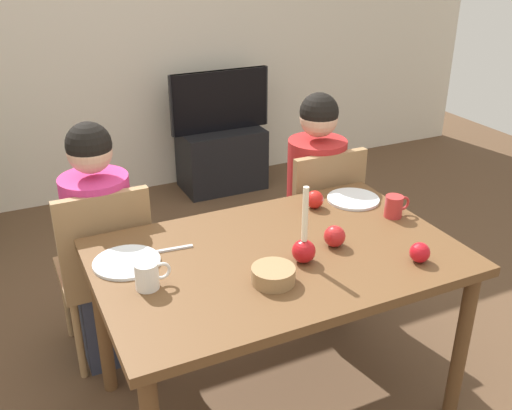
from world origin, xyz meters
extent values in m
plane|color=brown|center=(0.00, 0.00, 0.00)|extent=(7.68, 7.68, 0.00)
cube|color=beige|center=(0.00, 2.60, 1.30)|extent=(6.40, 0.10, 2.60)
cube|color=brown|center=(0.00, 0.00, 0.73)|extent=(1.40, 0.90, 0.04)
cylinder|color=brown|center=(0.64, -0.39, 0.35)|extent=(0.06, 0.06, 0.71)
cylinder|color=brown|center=(-0.64, 0.39, 0.35)|extent=(0.06, 0.06, 0.71)
cylinder|color=brown|center=(0.64, 0.39, 0.35)|extent=(0.06, 0.06, 0.71)
cube|color=#99754C|center=(-0.56, 0.69, 0.43)|extent=(0.40, 0.40, 0.04)
cube|color=#99754C|center=(-0.56, 0.51, 0.68)|extent=(0.40, 0.04, 0.45)
cylinder|color=#99754C|center=(-0.39, 0.86, 0.21)|extent=(0.04, 0.04, 0.41)
cylinder|color=#99754C|center=(-0.73, 0.86, 0.21)|extent=(0.04, 0.04, 0.41)
cylinder|color=#99754C|center=(-0.39, 0.52, 0.21)|extent=(0.04, 0.04, 0.41)
cylinder|color=#99754C|center=(-0.73, 0.52, 0.21)|extent=(0.04, 0.04, 0.41)
cube|color=#99754C|center=(0.55, 0.69, 0.43)|extent=(0.40, 0.40, 0.04)
cube|color=#99754C|center=(0.55, 0.51, 0.68)|extent=(0.40, 0.04, 0.45)
cylinder|color=#99754C|center=(0.72, 0.86, 0.21)|extent=(0.04, 0.04, 0.41)
cylinder|color=#99754C|center=(0.38, 0.86, 0.21)|extent=(0.04, 0.04, 0.41)
cylinder|color=#99754C|center=(0.72, 0.52, 0.21)|extent=(0.04, 0.04, 0.41)
cylinder|color=#99754C|center=(0.38, 0.52, 0.21)|extent=(0.04, 0.04, 0.41)
cube|color=#33384C|center=(-0.56, 0.64, 0.23)|extent=(0.28, 0.28, 0.45)
cylinder|color=#D1337A|center=(-0.56, 0.64, 0.69)|extent=(0.30, 0.30, 0.48)
sphere|color=tan|center=(-0.56, 0.64, 1.04)|extent=(0.19, 0.19, 0.19)
sphere|color=black|center=(-0.56, 0.64, 1.07)|extent=(0.19, 0.19, 0.19)
cube|color=#33384C|center=(0.55, 0.64, 0.23)|extent=(0.28, 0.28, 0.45)
cylinder|color=#AD2323|center=(0.55, 0.64, 0.69)|extent=(0.30, 0.30, 0.48)
sphere|color=tan|center=(0.55, 0.64, 1.04)|extent=(0.19, 0.19, 0.19)
sphere|color=black|center=(0.55, 0.64, 1.07)|extent=(0.19, 0.19, 0.19)
cube|color=black|center=(0.69, 2.30, 0.24)|extent=(0.64, 0.40, 0.48)
cube|color=black|center=(0.69, 2.30, 0.71)|extent=(0.79, 0.04, 0.46)
cube|color=black|center=(0.69, 2.30, 0.71)|extent=(0.76, 0.05, 0.46)
sphere|color=red|center=(0.06, -0.10, 0.80)|extent=(0.09, 0.09, 0.09)
cylinder|color=#EFE5C6|center=(0.06, -0.10, 0.95)|extent=(0.02, 0.02, 0.22)
cylinder|color=silver|center=(-0.55, 0.17, 0.76)|extent=(0.25, 0.25, 0.01)
cylinder|color=silver|center=(0.54, 0.28, 0.76)|extent=(0.24, 0.24, 0.01)
cylinder|color=white|center=(-0.52, -0.02, 0.80)|extent=(0.08, 0.08, 0.10)
torus|color=white|center=(-0.47, -0.02, 0.80)|extent=(0.07, 0.01, 0.07)
cylinder|color=#B72D2D|center=(0.60, 0.07, 0.80)|extent=(0.08, 0.08, 0.10)
torus|color=#B72D2D|center=(0.65, 0.07, 0.80)|extent=(0.07, 0.01, 0.07)
cube|color=silver|center=(-0.37, 0.20, 0.75)|extent=(0.18, 0.03, 0.01)
cylinder|color=#99754C|center=(-0.11, -0.18, 0.78)|extent=(0.16, 0.16, 0.06)
sphere|color=#B41E1F|center=(0.23, -0.05, 0.79)|extent=(0.09, 0.09, 0.09)
sphere|color=red|center=(0.33, 0.29, 0.79)|extent=(0.08, 0.08, 0.08)
sphere|color=red|center=(0.45, -0.29, 0.79)|extent=(0.08, 0.08, 0.08)
camera|label=1|loc=(-0.92, -1.74, 1.88)|focal=40.95mm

